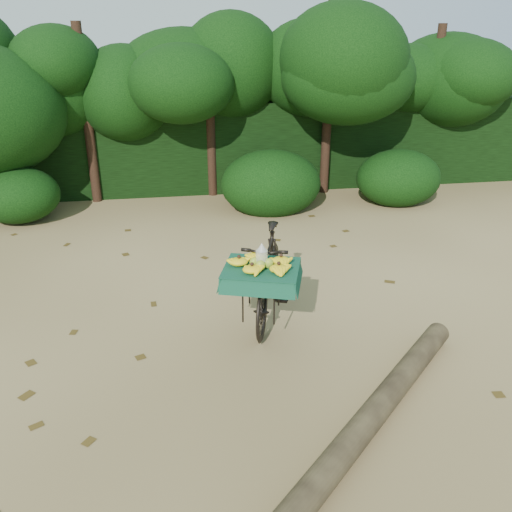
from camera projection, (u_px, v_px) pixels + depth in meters
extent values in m
plane|color=tan|center=(210.00, 336.00, 6.15)|extent=(80.00, 80.00, 0.00)
imported|color=black|center=(269.00, 275.00, 6.37)|extent=(1.04, 1.88, 1.09)
cube|color=black|center=(261.00, 269.00, 5.68)|extent=(0.52, 0.58, 0.03)
cube|color=#16553C|center=(261.00, 268.00, 5.68)|extent=(0.94, 0.86, 0.01)
ellipsoid|color=#8BA127|center=(269.00, 263.00, 5.64)|extent=(0.10, 0.08, 0.11)
ellipsoid|color=#8BA127|center=(262.00, 260.00, 5.71)|extent=(0.10, 0.08, 0.11)
ellipsoid|color=#8BA127|center=(254.00, 262.00, 5.67)|extent=(0.10, 0.08, 0.11)
ellipsoid|color=#8BA127|center=(261.00, 265.00, 5.60)|extent=(0.10, 0.08, 0.11)
cylinder|color=#EAE5C6|center=(262.00, 258.00, 5.64)|extent=(0.13, 0.13, 0.16)
cylinder|color=brown|center=(376.00, 410.00, 4.80)|extent=(2.46, 2.45, 0.23)
cube|color=black|center=(185.00, 143.00, 11.49)|extent=(26.00, 1.80, 1.80)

